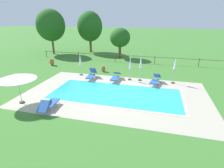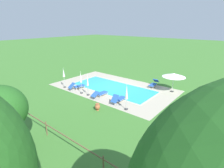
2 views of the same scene
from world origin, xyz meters
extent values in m
plane|color=#3D752D|center=(0.00, 0.00, 0.00)|extent=(160.00, 160.00, 0.00)
cube|color=#B2A893|center=(0.00, 0.00, 0.00)|extent=(14.09, 8.37, 0.01)
cube|color=#2DB7C6|center=(0.00, 0.00, 0.01)|extent=(9.94, 4.22, 0.01)
cube|color=#C0B59F|center=(0.00, 2.23, 0.01)|extent=(10.42, 0.24, 0.01)
cube|color=#C0B59F|center=(0.00, -2.23, 0.01)|extent=(10.42, 0.24, 0.01)
cube|color=#C0B59F|center=(5.09, 0.00, 0.01)|extent=(0.24, 4.22, 0.01)
cube|color=#C0B59F|center=(-5.09, 0.00, 0.01)|extent=(0.24, 4.22, 0.01)
cube|color=#2856A8|center=(-0.70, 2.72, 0.32)|extent=(0.62, 1.31, 0.07)
cube|color=#2856A8|center=(-0.68, 3.75, 0.49)|extent=(0.61, 0.80, 0.42)
cube|color=silver|center=(-0.70, 2.72, 0.26)|extent=(0.59, 1.28, 0.04)
cylinder|color=silver|center=(-0.45, 2.16, 0.14)|extent=(0.04, 0.04, 0.28)
cylinder|color=silver|center=(-0.96, 2.17, 0.14)|extent=(0.04, 0.04, 0.28)
cylinder|color=silver|center=(-0.43, 3.26, 0.14)|extent=(0.04, 0.04, 0.28)
cylinder|color=silver|center=(-0.94, 3.27, 0.14)|extent=(0.04, 0.04, 0.28)
cube|color=#2856A8|center=(-3.59, -3.16, 0.32)|extent=(0.71, 1.35, 0.07)
cube|color=#2856A8|center=(-3.50, -4.14, 0.56)|extent=(0.66, 0.77, 0.55)
cube|color=silver|center=(-3.59, -3.16, 0.26)|extent=(0.68, 1.32, 0.04)
cylinder|color=silver|center=(-3.89, -2.63, 0.14)|extent=(0.04, 0.04, 0.28)
cylinder|color=silver|center=(-3.39, -2.59, 0.14)|extent=(0.04, 0.04, 0.28)
cylinder|color=silver|center=(-3.80, -3.73, 0.14)|extent=(0.04, 0.04, 0.28)
cylinder|color=silver|center=(-3.29, -3.69, 0.14)|extent=(0.04, 0.04, 0.28)
cube|color=#2856A8|center=(-3.05, 2.68, 0.32)|extent=(0.69, 1.34, 0.07)
cube|color=#2856A8|center=(-3.11, 3.60, 0.63)|extent=(0.64, 0.65, 0.68)
cube|color=silver|center=(-3.05, 2.68, 0.26)|extent=(0.65, 1.31, 0.04)
cylinder|color=silver|center=(-2.76, 2.14, 0.14)|extent=(0.04, 0.04, 0.28)
cylinder|color=silver|center=(-3.27, 2.11, 0.14)|extent=(0.04, 0.04, 0.28)
cylinder|color=silver|center=(-2.84, 3.25, 0.14)|extent=(0.04, 0.04, 0.28)
cylinder|color=silver|center=(-3.34, 3.21, 0.14)|extent=(0.04, 0.04, 0.28)
cube|color=#2856A8|center=(2.89, 2.72, 0.32)|extent=(0.84, 1.39, 0.07)
cube|color=#2856A8|center=(3.08, 3.68, 0.57)|extent=(0.73, 0.81, 0.57)
cube|color=silver|center=(2.89, 2.72, 0.26)|extent=(0.81, 1.36, 0.04)
cylinder|color=silver|center=(3.04, 2.13, 0.14)|extent=(0.04, 0.04, 0.28)
cylinder|color=silver|center=(2.54, 2.23, 0.14)|extent=(0.04, 0.04, 0.28)
cylinder|color=silver|center=(3.25, 3.21, 0.14)|extent=(0.04, 0.04, 0.28)
cylinder|color=silver|center=(2.75, 3.31, 0.14)|extent=(0.04, 0.04, 0.28)
cylinder|color=#383838|center=(-5.99, -3.12, 0.04)|extent=(0.36, 0.36, 0.08)
cylinder|color=#B2B5B7|center=(-5.99, -3.12, 1.06)|extent=(0.04, 0.04, 2.12)
cone|color=white|center=(-5.99, -3.12, 1.95)|extent=(2.49, 2.49, 0.39)
sphere|color=white|center=(-5.99, -3.12, 2.15)|extent=(0.06, 0.06, 0.06)
cylinder|color=#383838|center=(0.58, 3.52, 0.04)|extent=(0.32, 0.32, 0.08)
cylinder|color=#B2B5B7|center=(0.58, 3.52, 0.54)|extent=(0.04, 0.04, 1.09)
cone|color=white|center=(0.58, 3.52, 1.69)|extent=(0.22, 0.22, 1.21)
sphere|color=white|center=(0.58, 3.52, 2.31)|extent=(0.05, 0.05, 0.05)
cylinder|color=#383838|center=(-4.50, 3.74, 0.04)|extent=(0.32, 0.32, 0.08)
cylinder|color=#B2B5B7|center=(-4.50, 3.74, 0.52)|extent=(0.04, 0.04, 1.03)
cone|color=white|center=(-4.50, 3.74, 1.68)|extent=(0.28, 0.28, 1.30)
sphere|color=white|center=(-4.50, 3.74, 2.35)|extent=(0.05, 0.05, 0.05)
cylinder|color=#383838|center=(4.51, 3.60, 0.04)|extent=(0.32, 0.32, 0.08)
cylinder|color=#B2B5B7|center=(4.51, 3.60, 0.67)|extent=(0.04, 0.04, 1.34)
cone|color=white|center=(4.51, 3.60, 1.85)|extent=(0.26, 0.26, 1.02)
sphere|color=white|center=(4.51, 3.60, 2.38)|extent=(0.05, 0.05, 0.05)
cylinder|color=#383838|center=(1.54, 3.59, 0.04)|extent=(0.32, 0.32, 0.08)
cylinder|color=#B2B5B7|center=(1.54, 3.59, 0.64)|extent=(0.04, 0.04, 1.27)
cone|color=white|center=(1.54, 3.59, 1.86)|extent=(0.24, 0.24, 1.17)
sphere|color=white|center=(1.54, 3.59, 2.46)|extent=(0.05, 0.05, 0.05)
cylinder|color=#B7663D|center=(-9.53, 6.45, 0.04)|extent=(0.32, 0.32, 0.08)
ellipsoid|color=#B7663D|center=(-9.53, 6.45, 0.43)|extent=(0.58, 0.58, 0.70)
cylinder|color=#B7663D|center=(-9.53, 6.45, 0.78)|extent=(0.44, 0.44, 0.06)
cylinder|color=#A85B38|center=(-2.62, 5.43, 0.04)|extent=(0.26, 0.26, 0.08)
ellipsoid|color=#A85B38|center=(-2.62, 5.43, 0.34)|extent=(0.47, 0.47, 0.52)
cylinder|color=#A85B38|center=(-2.62, 5.43, 0.60)|extent=(0.35, 0.35, 0.06)
cylinder|color=brown|center=(-7.66, 10.30, 0.53)|extent=(0.08, 0.08, 1.05)
cylinder|color=brown|center=(-2.51, 10.30, 0.53)|extent=(0.08, 0.08, 1.05)
cylinder|color=brown|center=(2.65, 10.30, 0.53)|extent=(0.08, 0.08, 1.05)
cube|color=brown|center=(0.07, 10.30, 0.85)|extent=(25.78, 0.05, 0.05)
cylinder|color=brown|center=(-2.36, 12.69, 0.93)|extent=(0.37, 0.37, 1.85)
ellipsoid|color=#235B1E|center=(-2.36, 12.69, 2.85)|extent=(2.85, 2.85, 2.65)
camera|label=1|loc=(2.96, -12.46, 5.74)|focal=28.71mm
camera|label=2|loc=(-12.51, 15.57, 7.22)|focal=28.52mm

